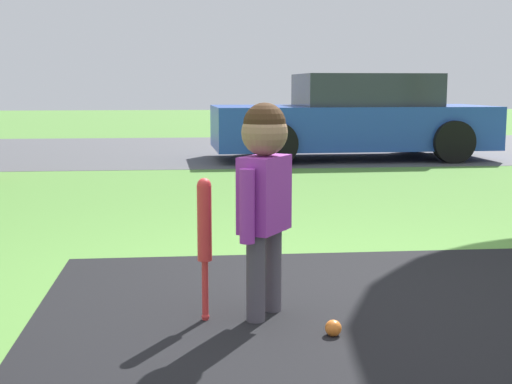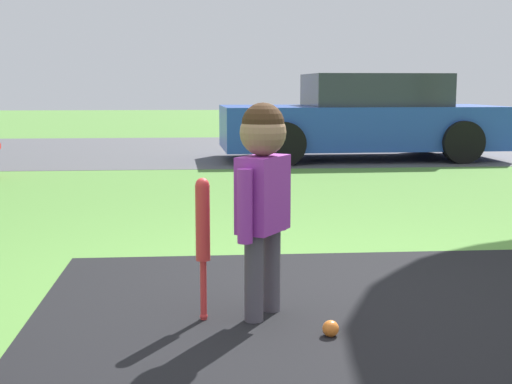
{
  "view_description": "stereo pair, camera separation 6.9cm",
  "coord_description": "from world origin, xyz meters",
  "px_view_note": "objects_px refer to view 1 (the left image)",
  "views": [
    {
      "loc": [
        -0.68,
        -3.6,
        1.12
      ],
      "look_at": [
        -0.3,
        0.13,
        0.56
      ],
      "focal_mm": 50.0,
      "sensor_mm": 36.0,
      "label": 1
    },
    {
      "loc": [
        -0.61,
        -3.61,
        1.12
      ],
      "look_at": [
        -0.3,
        0.13,
        0.56
      ],
      "focal_mm": 50.0,
      "sensor_mm": 36.0,
      "label": 2
    }
  ],
  "objects_px": {
    "baseball_bat": "(205,229)",
    "parked_car": "(354,119)",
    "sports_ball": "(333,328)",
    "child": "(265,180)"
  },
  "relations": [
    {
      "from": "baseball_bat",
      "to": "parked_car",
      "type": "relative_size",
      "value": 0.16
    },
    {
      "from": "baseball_bat",
      "to": "sports_ball",
      "type": "bearing_deg",
      "value": -26.06
    },
    {
      "from": "child",
      "to": "sports_ball",
      "type": "bearing_deg",
      "value": -105.45
    },
    {
      "from": "baseball_bat",
      "to": "parked_car",
      "type": "height_order",
      "value": "parked_car"
    },
    {
      "from": "sports_ball",
      "to": "parked_car",
      "type": "height_order",
      "value": "parked_car"
    },
    {
      "from": "sports_ball",
      "to": "parked_car",
      "type": "distance_m",
      "value": 8.03
    },
    {
      "from": "child",
      "to": "sports_ball",
      "type": "xyz_separation_m",
      "value": [
        0.28,
        -0.31,
        -0.64
      ]
    },
    {
      "from": "child",
      "to": "parked_car",
      "type": "bearing_deg",
      "value": 16.35
    },
    {
      "from": "sports_ball",
      "to": "parked_car",
      "type": "xyz_separation_m",
      "value": [
        1.96,
        7.77,
        0.58
      ]
    },
    {
      "from": "sports_ball",
      "to": "parked_car",
      "type": "relative_size",
      "value": 0.02
    }
  ]
}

